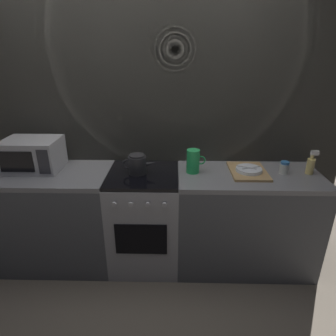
{
  "coord_description": "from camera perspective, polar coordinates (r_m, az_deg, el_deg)",
  "views": [
    {
      "loc": [
        0.26,
        -2.2,
        1.87
      ],
      "look_at": [
        0.21,
        0.0,
        0.95
      ],
      "focal_mm": 30.58,
      "sensor_mm": 36.0,
      "label": 1
    }
  ],
  "objects": [
    {
      "name": "kettle",
      "position": [
        2.39,
        -6.13,
        0.71
      ],
      "size": [
        0.28,
        0.15,
        0.17
      ],
      "color": "#262628",
      "rests_on": "stove_unit"
    },
    {
      "name": "counter_left",
      "position": [
        2.87,
        -23.1,
        -9.07
      ],
      "size": [
        1.2,
        0.6,
        0.9
      ],
      "color": "#515459",
      "rests_on": "ground_plane"
    },
    {
      "name": "pitcher",
      "position": [
        2.41,
        5.06,
        1.36
      ],
      "size": [
        0.16,
        0.11,
        0.2
      ],
      "color": "green",
      "rests_on": "counter_right"
    },
    {
      "name": "spice_jar",
      "position": [
        2.58,
        22.17,
        0.06
      ],
      "size": [
        0.08,
        0.08,
        0.1
      ],
      "color": "silver",
      "rests_on": "counter_right"
    },
    {
      "name": "stove_unit",
      "position": [
        2.63,
        -4.67,
        -10.07
      ],
      "size": [
        0.6,
        0.63,
        0.9
      ],
      "color": "#9E9EA3",
      "rests_on": "ground_plane"
    },
    {
      "name": "ground_plane",
      "position": [
        2.9,
        -4.37,
        -17.55
      ],
      "size": [
        8.0,
        8.0,
        0.0
      ],
      "primitive_type": "plane",
      "color": "#6B6054"
    },
    {
      "name": "spray_bottle",
      "position": [
        2.66,
        26.57,
        0.57
      ],
      "size": [
        0.08,
        0.06,
        0.2
      ],
      "color": "#E5CC72",
      "rests_on": "counter_right"
    },
    {
      "name": "microwave",
      "position": [
        2.71,
        -25.35,
        2.43
      ],
      "size": [
        0.46,
        0.35,
        0.27
      ],
      "color": "#B2B2B7",
      "rests_on": "counter_left"
    },
    {
      "name": "dish_pile",
      "position": [
        2.51,
        15.72,
        -0.5
      ],
      "size": [
        0.3,
        0.4,
        0.06
      ],
      "color": "tan",
      "rests_on": "counter_right"
    },
    {
      "name": "back_wall",
      "position": [
        2.63,
        -4.49,
        7.8
      ],
      "size": [
        3.6,
        0.05,
        2.4
      ],
      "color": "#B2AD9E",
      "rests_on": "ground_plane"
    },
    {
      "name": "counter_right",
      "position": [
        2.7,
        15.02,
        -9.98
      ],
      "size": [
        1.2,
        0.6,
        0.9
      ],
      "color": "#515459",
      "rests_on": "ground_plane"
    }
  ]
}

